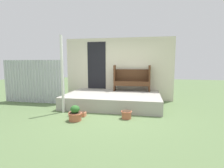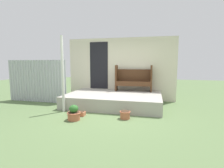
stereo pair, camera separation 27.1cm
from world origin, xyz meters
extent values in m
plane|color=#5B7547|center=(0.00, 0.00, 0.00)|extent=(24.00, 24.00, 0.00)
cube|color=#A8A399|center=(-0.09, 1.10, 0.22)|extent=(3.39, 2.20, 0.44)
cube|color=beige|center=(-0.09, 2.23, 1.30)|extent=(4.59, 0.06, 2.60)
cube|color=black|center=(-1.02, 2.19, 1.45)|extent=(0.80, 0.02, 2.00)
cube|color=#ADB2B7|center=(-3.23, 0.95, 0.84)|extent=(2.59, 0.02, 1.68)
cylinder|color=silver|center=(-4.46, 0.93, 0.84)|extent=(0.04, 0.04, 1.68)
cylinder|color=silver|center=(-4.34, 0.93, 0.84)|extent=(0.04, 0.04, 1.68)
cylinder|color=silver|center=(-4.22, 0.93, 0.84)|extent=(0.04, 0.04, 1.68)
cylinder|color=silver|center=(-4.10, 0.93, 0.84)|extent=(0.04, 0.04, 1.68)
cylinder|color=silver|center=(-3.97, 0.93, 0.84)|extent=(0.04, 0.04, 1.68)
cylinder|color=silver|center=(-3.85, 0.93, 0.84)|extent=(0.04, 0.04, 1.68)
cylinder|color=silver|center=(-3.73, 0.93, 0.84)|extent=(0.04, 0.04, 1.68)
cylinder|color=silver|center=(-3.60, 0.93, 0.84)|extent=(0.04, 0.04, 1.68)
cylinder|color=silver|center=(-3.48, 0.93, 0.84)|extent=(0.04, 0.04, 1.68)
cylinder|color=silver|center=(-3.36, 0.93, 0.84)|extent=(0.04, 0.04, 1.68)
cylinder|color=silver|center=(-3.23, 0.93, 0.84)|extent=(0.04, 0.04, 1.68)
cylinder|color=silver|center=(-3.11, 0.93, 0.84)|extent=(0.04, 0.04, 1.68)
cylinder|color=silver|center=(-2.99, 0.93, 0.84)|extent=(0.04, 0.04, 1.68)
cylinder|color=silver|center=(-2.86, 0.93, 0.84)|extent=(0.04, 0.04, 1.68)
cylinder|color=silver|center=(-2.74, 0.93, 0.84)|extent=(0.04, 0.04, 1.68)
cylinder|color=silver|center=(-2.62, 0.93, 0.84)|extent=(0.04, 0.04, 1.68)
cylinder|color=silver|center=(-2.49, 0.93, 0.84)|extent=(0.04, 0.04, 1.68)
cylinder|color=silver|center=(-2.37, 0.93, 0.84)|extent=(0.04, 0.04, 1.68)
cylinder|color=silver|center=(-2.25, 0.93, 0.84)|extent=(0.04, 0.04, 1.68)
cylinder|color=silver|center=(-2.12, 0.93, 0.84)|extent=(0.04, 0.04, 1.68)
cylinder|color=silver|center=(-2.00, 0.93, 0.84)|extent=(0.04, 0.04, 1.68)
cylinder|color=silver|center=(-1.48, -0.08, 1.21)|extent=(0.08, 0.08, 2.41)
cube|color=#4C2D19|center=(-0.17, 1.87, 0.95)|extent=(0.08, 0.40, 1.03)
cube|color=#4C2D19|center=(1.22, 1.94, 0.95)|extent=(0.08, 0.40, 1.03)
cube|color=#4C2D19|center=(0.53, 1.90, 0.82)|extent=(1.35, 0.47, 0.04)
cube|color=#4C2D19|center=(0.54, 1.72, 0.73)|extent=(1.33, 0.10, 0.15)
cube|color=#4C2D19|center=(0.52, 2.08, 1.07)|extent=(1.33, 0.11, 0.46)
cylinder|color=#B26042|center=(-0.79, -0.78, 0.11)|extent=(0.34, 0.34, 0.21)
torus|color=#B26042|center=(-0.79, -0.78, 0.20)|extent=(0.38, 0.38, 0.02)
cylinder|color=#422D1E|center=(-0.79, -0.78, 0.22)|extent=(0.31, 0.31, 0.01)
ellipsoid|color=#2D6628|center=(-0.79, -0.78, 0.32)|extent=(0.25, 0.25, 0.21)
cylinder|color=#B26042|center=(0.57, -0.33, 0.11)|extent=(0.27, 0.27, 0.22)
torus|color=#B26042|center=(0.57, -0.33, 0.20)|extent=(0.31, 0.31, 0.02)
cylinder|color=#422D1E|center=(0.57, -0.33, 0.22)|extent=(0.25, 0.25, 0.01)
cube|color=#C67251|center=(-0.88, -0.37, 0.06)|extent=(0.49, 0.19, 0.12)
cube|color=#422D1E|center=(-0.88, -0.37, 0.12)|extent=(0.43, 0.16, 0.01)
camera|label=1|loc=(1.08, -5.12, 1.58)|focal=28.00mm
camera|label=2|loc=(1.35, -5.06, 1.58)|focal=28.00mm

